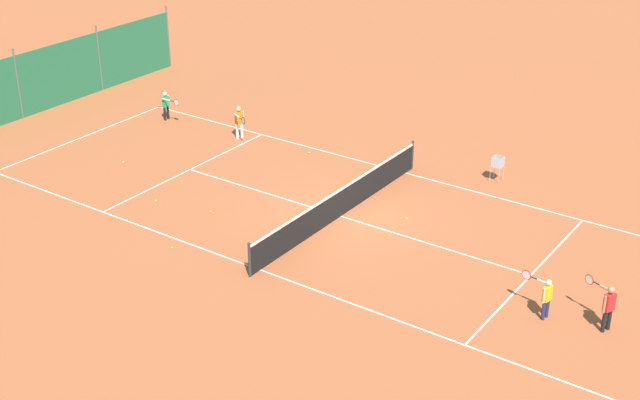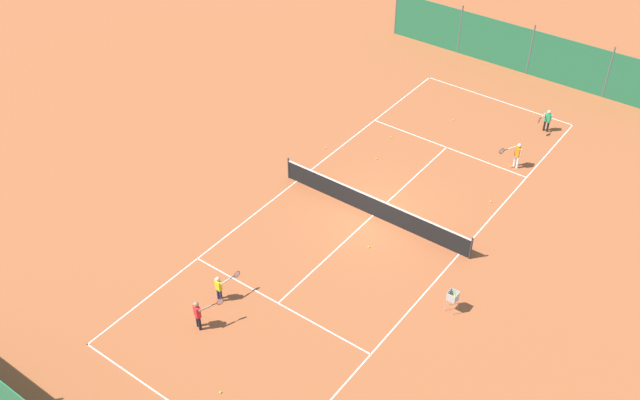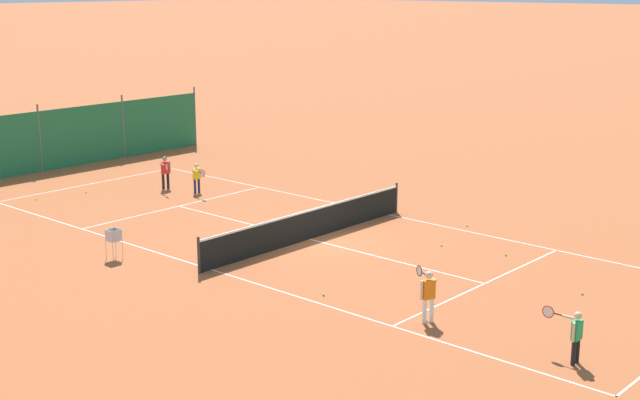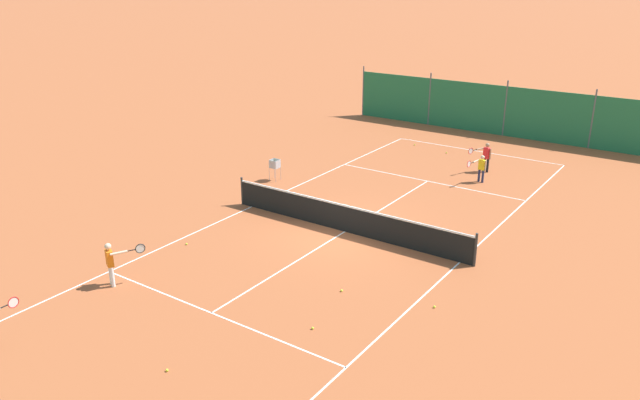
# 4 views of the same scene
# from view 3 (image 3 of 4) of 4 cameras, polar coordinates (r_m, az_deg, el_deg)

# --- Properties ---
(ground_plane) EXTENTS (600.00, 600.00, 0.00)m
(ground_plane) POSITION_cam_3_polar(r_m,az_deg,el_deg) (28.14, -0.69, -2.53)
(ground_plane) COLOR #A8542D
(court_line_markings) EXTENTS (8.25, 23.85, 0.01)m
(court_line_markings) POSITION_cam_3_polar(r_m,az_deg,el_deg) (28.14, -0.69, -2.52)
(court_line_markings) COLOR white
(court_line_markings) RESTS_ON ground
(tennis_net) EXTENTS (9.18, 0.08, 1.06)m
(tennis_net) POSITION_cam_3_polar(r_m,az_deg,el_deg) (28.00, -0.70, -1.54)
(tennis_net) COLOR #2D2D2D
(tennis_net) RESTS_ON ground
(windscreen_fence_near) EXTENTS (17.28, 0.08, 2.90)m
(windscreen_fence_near) POSITION_cam_3_polar(r_m,az_deg,el_deg) (39.72, -17.49, 3.59)
(windscreen_fence_near) COLOR #236B42
(windscreen_fence_near) RESTS_ON ground
(player_far_service) EXTENTS (0.73, 0.96, 1.28)m
(player_far_service) POSITION_cam_3_polar(r_m,az_deg,el_deg) (35.34, -9.87, 1.90)
(player_far_service) COLOR black
(player_far_service) RESTS_ON ground
(player_near_baseline) EXTENTS (0.40, 0.99, 1.17)m
(player_near_baseline) POSITION_cam_3_polar(r_m,az_deg,el_deg) (19.78, 15.99, -8.17)
(player_near_baseline) COLOR black
(player_near_baseline) RESTS_ON ground
(player_far_baseline) EXTENTS (0.52, 0.95, 1.15)m
(player_far_baseline) POSITION_cam_3_polar(r_m,az_deg,el_deg) (34.45, -7.87, 1.54)
(player_far_baseline) COLOR #23284C
(player_far_baseline) RESTS_ON ground
(player_near_service) EXTENTS (0.80, 0.92, 1.28)m
(player_near_service) POSITION_cam_3_polar(r_m,az_deg,el_deg) (21.39, 6.92, -5.87)
(player_near_service) COLOR white
(player_near_service) RESTS_ON ground
(tennis_ball_far_corner) EXTENTS (0.07, 0.07, 0.07)m
(tennis_ball_far_corner) POSITION_cam_3_polar(r_m,az_deg,el_deg) (23.17, 0.23, -6.07)
(tennis_ball_far_corner) COLOR #CCE033
(tennis_ball_far_corner) RESTS_ON ground
(tennis_ball_mid_court) EXTENTS (0.07, 0.07, 0.07)m
(tennis_ball_mid_court) POSITION_cam_3_polar(r_m,az_deg,el_deg) (27.65, 7.78, -2.88)
(tennis_ball_mid_court) COLOR #CCE033
(tennis_ball_mid_court) RESTS_ON ground
(tennis_ball_service_box) EXTENTS (0.07, 0.07, 0.07)m
(tennis_ball_service_box) POSITION_cam_3_polar(r_m,az_deg,el_deg) (29.98, 9.40, -1.62)
(tennis_ball_service_box) COLOR #CCE033
(tennis_ball_service_box) RESTS_ON ground
(tennis_ball_alley_left) EXTENTS (0.07, 0.07, 0.07)m
(tennis_ball_alley_left) POSITION_cam_3_polar(r_m,az_deg,el_deg) (28.68, -4.74, -2.19)
(tennis_ball_alley_left) COLOR #CCE033
(tennis_ball_alley_left) RESTS_ON ground
(tennis_ball_near_corner) EXTENTS (0.07, 0.07, 0.07)m
(tennis_ball_near_corner) POSITION_cam_3_polar(r_m,az_deg,el_deg) (24.22, 16.44, -5.76)
(tennis_ball_near_corner) COLOR #CCE033
(tennis_ball_near_corner) RESTS_ON ground
(tennis_ball_by_net_right) EXTENTS (0.07, 0.07, 0.07)m
(tennis_ball_by_net_right) POSITION_cam_3_polar(r_m,az_deg,el_deg) (34.78, -17.71, 0.05)
(tennis_ball_by_net_right) COLOR #CCE033
(tennis_ball_by_net_right) RESTS_ON ground
(tennis_ball_alley_right) EXTENTS (0.07, 0.07, 0.07)m
(tennis_ball_alley_right) POSITION_cam_3_polar(r_m,az_deg,el_deg) (27.01, 11.81, -3.45)
(tennis_ball_alley_right) COLOR #CCE033
(tennis_ball_alley_right) RESTS_ON ground
(tennis_ball_by_net_left) EXTENTS (0.07, 0.07, 0.07)m
(tennis_ball_by_net_left) POSITION_cam_3_polar(r_m,az_deg,el_deg) (35.40, -14.73, 0.49)
(tennis_ball_by_net_left) COLOR #CCE033
(tennis_ball_by_net_left) RESTS_ON ground
(ball_hopper) EXTENTS (0.36, 0.36, 0.89)m
(ball_hopper) POSITION_cam_3_polar(r_m,az_deg,el_deg) (26.69, -13.08, -2.33)
(ball_hopper) COLOR #B7B7BC
(ball_hopper) RESTS_ON ground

